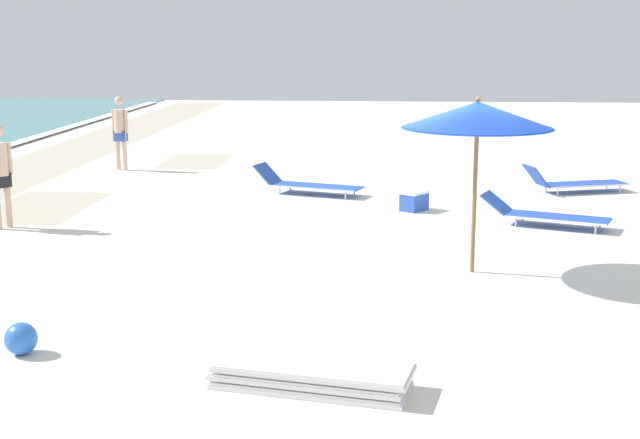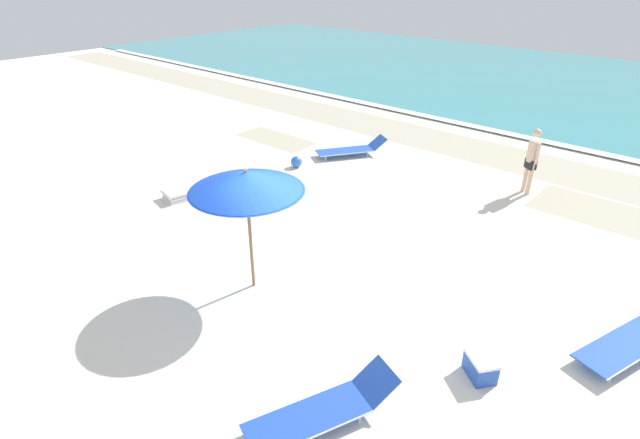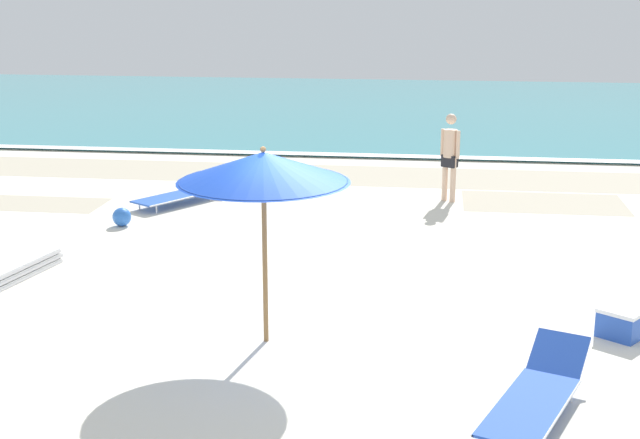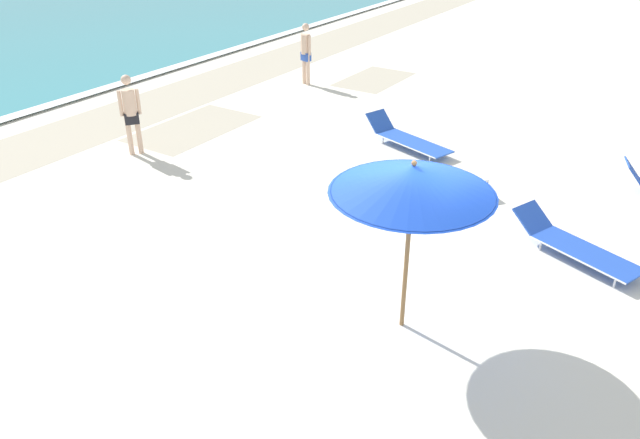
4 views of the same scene
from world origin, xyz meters
name	(u,v)px [view 1 (image 1 of 4)]	position (x,y,z in m)	size (l,w,h in m)	color
ground_plane	(427,259)	(0.00, 0.01, -0.08)	(60.00, 60.00, 0.16)	silver
beach_umbrella	(478,116)	(-0.96, -0.57, 2.16)	(2.04, 2.04, 2.41)	olive
lounger_stack	(311,376)	(-5.22, 1.31, 0.12)	(0.98, 1.96, 0.24)	white
sun_lounger_under_umbrella	(573,182)	(5.47, -3.23, 0.22)	(1.23, 2.26, 0.61)	blue
sun_lounger_beside_umbrella	(544,214)	(2.12, -2.07, 0.21)	(1.35, 2.21, 0.51)	blue
sun_lounger_near_water_left	(307,184)	(4.90, 2.25, 0.21)	(1.28, 2.32, 0.57)	blue
beachgoer_wading_adult	(0,170)	(1.30, 7.08, 1.00)	(0.38, 0.32, 1.76)	beige
beachgoer_shoreline_child	(120,128)	(7.82, 6.98, 1.00)	(0.27, 0.43, 1.76)	beige
beach_ball	(21,339)	(-4.56, 4.37, 0.17)	(0.34, 0.34, 0.34)	blue
cooler_box	(414,201)	(3.34, 0.11, 0.19)	(0.61, 0.58, 0.37)	blue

